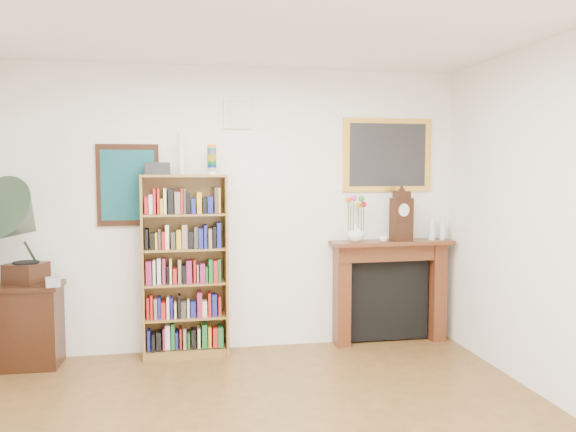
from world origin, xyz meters
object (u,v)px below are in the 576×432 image
object	(u,v)px
teacup	(383,239)
bottle_right	(443,230)
flower_vase	(356,233)
fireplace	(389,283)
mantel_clock	(401,217)
cd_stack	(53,282)
bottle_left	(432,228)
bookshelf	(185,256)
side_cabinet	(30,325)
gramophone	(19,224)

from	to	relation	value
teacup	bottle_right	distance (m)	0.69
flower_vase	bottle_right	size ratio (longest dim) A/B	0.86
teacup	bottle_right	size ratio (longest dim) A/B	0.39
fireplace	teacup	world-z (taller)	teacup
mantel_clock	cd_stack	bearing A→B (deg)	168.42
teacup	bottle_left	distance (m)	0.58
cd_stack	bottle_right	distance (m)	3.82
bookshelf	flower_vase	bearing A→B (deg)	-1.56
teacup	bottle_left	bearing A→B (deg)	9.64
cd_stack	bottle_right	world-z (taller)	bottle_right
side_cabinet	mantel_clock	world-z (taller)	mantel_clock
gramophone	fireplace	bearing A→B (deg)	27.58
mantel_clock	flower_vase	bearing A→B (deg)	162.51
bottle_right	cd_stack	bearing A→B (deg)	-176.39
side_cabinet	flower_vase	xyz separation A→B (m)	(3.10, 0.08, 0.78)
bookshelf	cd_stack	world-z (taller)	bookshelf
side_cabinet	gramophone	bearing A→B (deg)	-104.57
fireplace	side_cabinet	bearing A→B (deg)	-179.68
bottle_left	mantel_clock	bearing A→B (deg)	-175.02
gramophone	teacup	xyz separation A→B (m)	(3.39, 0.11, -0.21)
side_cabinet	cd_stack	size ratio (longest dim) A/B	6.38
flower_vase	bottle_right	xyz separation A→B (m)	(0.94, 0.00, 0.01)
side_cabinet	bottle_left	size ratio (longest dim) A/B	3.19
gramophone	side_cabinet	bearing A→B (deg)	97.59
fireplace	bottle_right	world-z (taller)	bottle_right
cd_stack	teacup	size ratio (longest dim) A/B	1.52
mantel_clock	side_cabinet	bearing A→B (deg)	165.65
fireplace	gramophone	size ratio (longest dim) A/B	1.31
bottle_right	gramophone	bearing A→B (deg)	-177.30
gramophone	bottle_right	bearing A→B (deg)	26.39
mantel_clock	bottle_left	xyz separation A→B (m)	(0.35, 0.03, -0.12)
side_cabinet	mantel_clock	bearing A→B (deg)	2.52
side_cabinet	bottle_right	xyz separation A→B (m)	(4.04, 0.08, 0.79)
bookshelf	side_cabinet	bearing A→B (deg)	-179.78
bookshelf	mantel_clock	size ratio (longest dim) A/B	3.97
bookshelf	fireplace	distance (m)	2.12
flower_vase	teacup	xyz separation A→B (m)	(0.26, -0.08, -0.05)
cd_stack	bottle_right	size ratio (longest dim) A/B	0.60
bookshelf	bottle_left	distance (m)	2.54
mantel_clock	flower_vase	xyz separation A→B (m)	(-0.48, 0.02, -0.16)
gramophone	bottle_right	xyz separation A→B (m)	(4.07, 0.19, -0.14)
gramophone	teacup	bearing A→B (deg)	25.48
teacup	flower_vase	bearing A→B (deg)	162.15
side_cabinet	teacup	size ratio (longest dim) A/B	9.71
cd_stack	flower_vase	bearing A→B (deg)	4.75
flower_vase	teacup	world-z (taller)	flower_vase
bookshelf	bottle_left	bearing A→B (deg)	-1.50
mantel_clock	bottle_right	bearing A→B (deg)	-12.82
fireplace	bookshelf	bearing A→B (deg)	-179.89
flower_vase	bottle_right	bearing A→B (deg)	0.15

